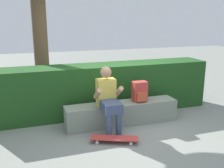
{
  "coord_description": "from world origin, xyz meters",
  "views": [
    {
      "loc": [
        -1.71,
        -4.11,
        2.04
      ],
      "look_at": [
        -0.22,
        0.31,
        0.84
      ],
      "focal_mm": 41.3,
      "sensor_mm": 36.0,
      "label": 1
    }
  ],
  "objects_px": {
    "person_skater": "(108,98)",
    "skateboard_near_person": "(114,138)",
    "bench_main": "(122,113)",
    "backpack_on_bench": "(140,92)"
  },
  "relations": [
    {
      "from": "person_skater",
      "to": "skateboard_near_person",
      "type": "xyz_separation_m",
      "value": [
        -0.06,
        -0.51,
        -0.56
      ]
    },
    {
      "from": "bench_main",
      "to": "skateboard_near_person",
      "type": "xyz_separation_m",
      "value": [
        -0.41,
        -0.72,
        -0.14
      ]
    },
    {
      "from": "bench_main",
      "to": "backpack_on_bench",
      "type": "relative_size",
      "value": 5.58
    },
    {
      "from": "person_skater",
      "to": "backpack_on_bench",
      "type": "distance_m",
      "value": 0.74
    },
    {
      "from": "skateboard_near_person",
      "to": "backpack_on_bench",
      "type": "xyz_separation_m",
      "value": [
        0.78,
        0.71,
        0.55
      ]
    },
    {
      "from": "skateboard_near_person",
      "to": "person_skater",
      "type": "bearing_deg",
      "value": 83.26
    },
    {
      "from": "skateboard_near_person",
      "to": "backpack_on_bench",
      "type": "height_order",
      "value": "backpack_on_bench"
    },
    {
      "from": "person_skater",
      "to": "skateboard_near_person",
      "type": "bearing_deg",
      "value": -96.74
    },
    {
      "from": "person_skater",
      "to": "skateboard_near_person",
      "type": "distance_m",
      "value": 0.76
    },
    {
      "from": "person_skater",
      "to": "backpack_on_bench",
      "type": "relative_size",
      "value": 2.95
    }
  ]
}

